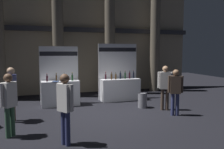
{
  "coord_description": "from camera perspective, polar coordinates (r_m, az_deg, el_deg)",
  "views": [
    {
      "loc": [
        -2.31,
        -7.72,
        2.25
      ],
      "look_at": [
        0.44,
        0.75,
        1.34
      ],
      "focal_mm": 36.9,
      "sensor_mm": 36.0,
      "label": 1
    }
  ],
  "objects": [
    {
      "name": "trash_bin",
      "position": [
        9.28,
        7.57,
        -6.35
      ],
      "size": [
        0.36,
        0.36,
        0.6
      ],
      "color": "slate",
      "rests_on": "ground_plane"
    },
    {
      "name": "visitor_6",
      "position": [
        8.94,
        13.02,
        -2.3
      ],
      "size": [
        0.52,
        0.36,
        1.69
      ],
      "rotation": [
        0.0,
        0.0,
        2.72
      ],
      "color": "#47382D",
      "rests_on": "ground_plane"
    },
    {
      "name": "exhibitor_booth_0",
      "position": [
        9.77,
        -12.69,
        -3.89
      ],
      "size": [
        1.59,
        0.72,
        2.44
      ],
      "color": "white",
      "rests_on": "ground_plane"
    },
    {
      "name": "exhibitor_booth_1",
      "position": [
        10.54,
        1.93,
        -3.02
      ],
      "size": [
        1.86,
        0.66,
        2.58
      ],
      "color": "white",
      "rests_on": "ground_plane"
    },
    {
      "name": "visitor_4",
      "position": [
        5.58,
        -11.54,
        -7.06
      ],
      "size": [
        0.37,
        0.44,
        1.72
      ],
      "rotation": [
        0.0,
        0.0,
        2.18
      ],
      "color": "navy",
      "rests_on": "ground_plane"
    },
    {
      "name": "visitor_5",
      "position": [
        6.55,
        -24.15,
        -5.75
      ],
      "size": [
        0.41,
        0.41,
        1.68
      ],
      "rotation": [
        0.0,
        0.0,
        0.79
      ],
      "color": "#33563D",
      "rests_on": "ground_plane"
    },
    {
      "name": "visitor_3",
      "position": [
        7.93,
        -23.63,
        -3.44
      ],
      "size": [
        0.3,
        0.55,
        1.74
      ],
      "rotation": [
        0.0,
        0.0,
        4.47
      ],
      "color": "#47382D",
      "rests_on": "ground_plane"
    },
    {
      "name": "ground_plane",
      "position": [
        8.36,
        -1.31,
        -9.76
      ],
      "size": [
        25.17,
        25.17,
        0.0
      ],
      "primitive_type": "plane",
      "color": "black"
    },
    {
      "name": "hall_colonnade",
      "position": [
        12.45,
        -7.37,
        9.04
      ],
      "size": [
        12.58,
        1.29,
        6.1
      ],
      "color": "gray",
      "rests_on": "ground_plane"
    },
    {
      "name": "visitor_1",
      "position": [
        8.28,
        15.44,
        -3.45
      ],
      "size": [
        0.48,
        0.34,
        1.62
      ],
      "rotation": [
        0.0,
        0.0,
        5.83
      ],
      "color": "navy",
      "rests_on": "ground_plane"
    }
  ]
}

